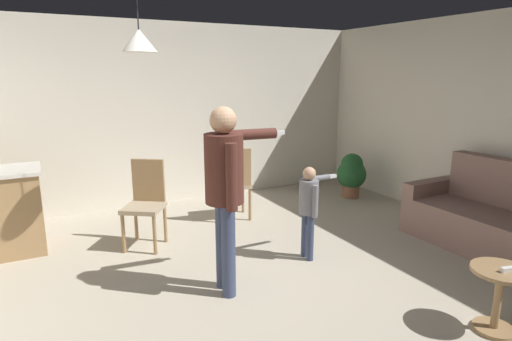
% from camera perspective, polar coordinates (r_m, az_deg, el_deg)
% --- Properties ---
extents(ground, '(7.68, 7.68, 0.00)m').
position_cam_1_polar(ground, '(4.07, 2.67, -15.82)').
color(ground, '#B2A893').
extents(wall_back, '(6.40, 0.10, 2.70)m').
position_cam_1_polar(wall_back, '(6.56, -11.52, 7.40)').
color(wall_back, silver).
rests_on(wall_back, ground).
extents(wall_right, '(0.10, 6.40, 2.70)m').
position_cam_1_polar(wall_right, '(5.91, 30.85, 5.23)').
color(wall_right, silver).
rests_on(wall_right, ground).
extents(couch_floral, '(0.88, 1.81, 1.00)m').
position_cam_1_polar(couch_floral, '(5.51, 29.32, -5.94)').
color(couch_floral, '#8C6B60').
rests_on(couch_floral, ground).
extents(side_table_by_couch, '(0.44, 0.44, 0.52)m').
position_cam_1_polar(side_table_by_couch, '(3.84, 29.98, -14.08)').
color(side_table_by_couch, '#99754C').
rests_on(side_table_by_couch, ground).
extents(person_adult, '(0.85, 0.49, 1.69)m').
position_cam_1_polar(person_adult, '(3.68, -4.10, -1.37)').
color(person_adult, '#384260').
rests_on(person_adult, ground).
extents(person_child, '(0.54, 0.30, 1.02)m').
position_cam_1_polar(person_child, '(4.50, 7.21, -4.30)').
color(person_child, '#384260').
rests_on(person_child, ground).
extents(dining_chair_by_counter, '(0.58, 0.58, 1.00)m').
position_cam_1_polar(dining_chair_by_counter, '(5.00, -14.69, -3.88)').
color(dining_chair_by_counter, '#99754C').
rests_on(dining_chair_by_counter, ground).
extents(dining_chair_near_wall, '(0.49, 0.49, 1.00)m').
position_cam_1_polar(dining_chair_near_wall, '(5.70, -2.87, -1.38)').
color(dining_chair_near_wall, '#99754C').
rests_on(dining_chair_near_wall, ground).
extents(potted_plant_corner, '(0.47, 0.47, 0.72)m').
position_cam_1_polar(potted_plant_corner, '(6.94, 12.80, -0.37)').
color(potted_plant_corner, brown).
rests_on(potted_plant_corner, ground).
extents(spare_remote_on_table, '(0.13, 0.07, 0.04)m').
position_cam_1_polar(spare_remote_on_table, '(3.74, 31.03, -11.38)').
color(spare_remote_on_table, white).
rests_on(spare_remote_on_table, side_table_by_couch).
extents(ceiling_light_pendant, '(0.32, 0.32, 0.55)m').
position_cam_1_polar(ceiling_light_pendant, '(4.09, -15.52, 16.59)').
color(ceiling_light_pendant, silver).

